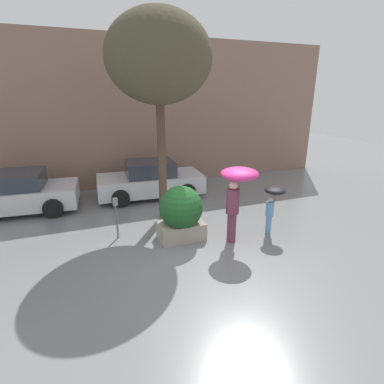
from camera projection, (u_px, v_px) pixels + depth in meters
name	position (u px, v px, depth m)	size (l,w,h in m)	color
ground_plane	(192.00, 253.00, 7.49)	(40.00, 40.00, 0.00)	slate
building_facade	(136.00, 114.00, 12.32)	(18.00, 0.30, 6.00)	#8C6B5B
planter_box	(181.00, 213.00, 8.02)	(1.21, 1.17, 1.50)	#9E9384
person_adult	(237.00, 185.00, 7.63)	(0.97, 0.97, 2.03)	brown
person_child	(273.00, 199.00, 8.27)	(0.57, 0.57, 1.37)	#669ED1
parked_car_near	(150.00, 180.00, 11.53)	(4.04, 2.19, 1.37)	silver
parked_car_far	(18.00, 194.00, 9.98)	(3.86, 2.22, 1.37)	silver
street_tree	(159.00, 59.00, 8.20)	(2.96, 2.96, 6.00)	brown
parking_meter	(116.00, 209.00, 8.03)	(0.14, 0.14, 1.16)	#595B60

